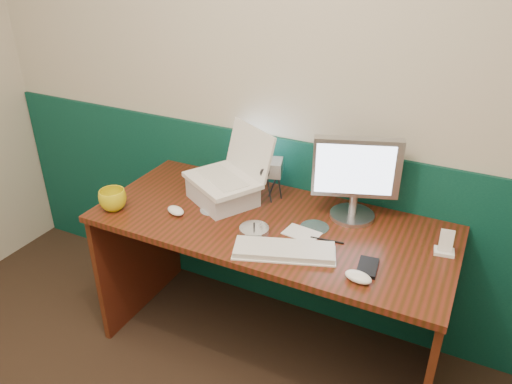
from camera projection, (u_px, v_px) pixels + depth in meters
The scene contains 19 objects.
back_wall at pixel (282, 87), 2.33m from camera, with size 3.50×0.04×2.50m, color beige.
wainscot at pixel (277, 225), 2.67m from camera, with size 3.48×0.02×1.00m, color #07322D.
desk at pixel (270, 288), 2.40m from camera, with size 1.60×0.70×0.75m, color #371C0A.
laptop_riser at pixel (223, 192), 2.37m from camera, with size 0.29×0.24×0.10m, color silver.
laptop at pixel (221, 155), 2.28m from camera, with size 0.33×0.26×0.28m, color white, non-canonical shape.
monitor at pixel (356, 180), 2.17m from camera, with size 0.37×0.11×0.37m, color #A9A9AE, non-canonical shape.
keyboard at pixel (284, 251), 2.00m from camera, with size 0.40×0.13×0.02m, color silver.
mouse_right at pixel (358, 277), 1.84m from camera, with size 0.11×0.06×0.04m, color white.
mouse_left at pixel (176, 211), 2.28m from camera, with size 0.10×0.06×0.03m, color white.
mug at pixel (113, 200), 2.30m from camera, with size 0.13×0.13×0.10m, color gold.
camcorder at pixel (274, 182), 2.36m from camera, with size 0.08×0.12×0.18m, color #A1A1A6, non-canonical shape.
cd_spindle at pixel (254, 230), 2.13m from camera, with size 0.13×0.13×0.03m, color silver.
cd_loose_a at pixel (212, 210), 2.31m from camera, with size 0.11×0.11×0.00m, color silver.
cd_loose_b at pixel (314, 227), 2.18m from camera, with size 0.13×0.13×0.00m, color #ADB3BD.
pen at pixel (327, 240), 2.08m from camera, with size 0.01×0.01×0.14m, color black.
papers at pixel (302, 233), 2.13m from camera, with size 0.15×0.10×0.00m, color white.
dock at pixel (444, 252), 2.00m from camera, with size 0.08×0.06×0.01m, color white.
music_player at pixel (446, 241), 1.98m from camera, with size 0.05×0.01×0.09m, color white.
pda at pixel (368, 267), 1.91m from camera, with size 0.07×0.13×0.01m, color black.
Camera 1 is at (0.91, -0.35, 1.91)m, focal length 35.00 mm.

